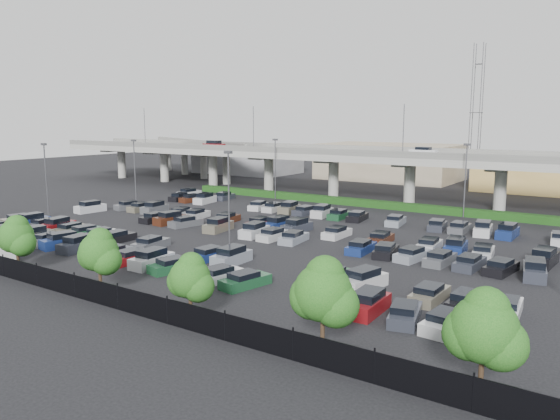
% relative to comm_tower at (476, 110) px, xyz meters
% --- Properties ---
extents(ground, '(280.00, 280.00, 0.00)m').
position_rel_comm_tower_xyz_m(ground, '(-4.00, -74.00, -15.61)').
color(ground, black).
extents(overpass, '(150.00, 13.00, 15.80)m').
position_rel_comm_tower_xyz_m(overpass, '(-4.21, -42.02, -8.64)').
color(overpass, gray).
rests_on(overpass, ground).
extents(on_ramp, '(50.93, 30.13, 8.80)m').
position_rel_comm_tower_xyz_m(on_ramp, '(-56.10, -30.95, -8.76)').
color(on_ramp, gray).
rests_on(on_ramp, ground).
extents(hedge, '(66.00, 1.60, 1.10)m').
position_rel_comm_tower_xyz_m(hedge, '(-4.00, -49.00, -15.06)').
color(hedge, '#143810').
rests_on(hedge, ground).
extents(fence, '(70.00, 0.10, 2.00)m').
position_rel_comm_tower_xyz_m(fence, '(-4.05, -102.00, -14.71)').
color(fence, black).
rests_on(fence, ground).
extents(tree_row, '(65.07, 3.66, 5.94)m').
position_rel_comm_tower_xyz_m(tree_row, '(-3.30, -100.53, -12.09)').
color(tree_row, '#332316').
rests_on(tree_row, ground).
extents(parked_cars, '(63.13, 41.67, 1.67)m').
position_rel_comm_tower_xyz_m(parked_cars, '(-4.58, -77.61, -15.00)').
color(parked_cars, '#30343F').
rests_on(parked_cars, ground).
extents(light_poles, '(66.90, 48.38, 10.30)m').
position_rel_comm_tower_xyz_m(light_poles, '(-8.12, -72.00, -9.37)').
color(light_poles, '#505055').
rests_on(light_poles, ground).
extents(distant_buildings, '(138.00, 24.00, 9.00)m').
position_rel_comm_tower_xyz_m(distant_buildings, '(8.38, -12.19, -11.87)').
color(distant_buildings, gray).
rests_on(distant_buildings, ground).
extents(comm_tower, '(2.40, 2.40, 30.00)m').
position_rel_comm_tower_xyz_m(comm_tower, '(0.00, 0.00, 0.00)').
color(comm_tower, '#505055').
rests_on(comm_tower, ground).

